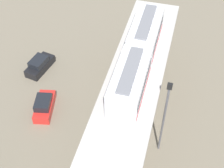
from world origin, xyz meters
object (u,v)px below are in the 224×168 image
signal_post (164,116)px  parked_car_red (44,106)px  train (138,57)px  parked_car_black (40,65)px

signal_post → parked_car_red: bearing=-7.3°
train → parked_car_red: size_ratio=3.03×
parked_car_red → parked_car_black: size_ratio=1.00×
train → signal_post: bearing=132.7°
parked_car_black → signal_post: bearing=165.8°
train → parked_car_black: bearing=-17.1°
train → signal_post: size_ratio=1.42×
parked_car_black → signal_post: signal_post is taller
parked_car_red → parked_car_black: bearing=-73.7°
train → parked_car_red: train is taller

